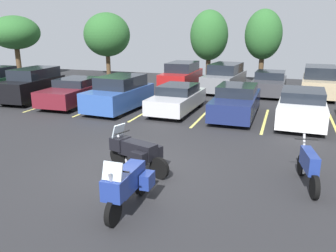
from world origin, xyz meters
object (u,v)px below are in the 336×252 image
car_far_charcoal (269,83)px  car_far_red (182,76)px  car_white (302,107)px  motorcycle_third (309,166)px  car_black (33,85)px  car_maroon (75,92)px  car_navy (236,102)px  car_far_grey (225,78)px  car_blue (120,94)px  motorcycle_touring (135,151)px  car_silver (177,99)px  motorcycle_second (126,184)px  car_far_tan (319,82)px

car_far_charcoal → car_far_red: bearing=-179.7°
car_white → motorcycle_third: bearing=-90.0°
car_black → car_maroon: 2.89m
car_navy → car_far_charcoal: (1.18, 6.54, -0.02)m
car_far_red → car_far_grey: size_ratio=0.96×
car_black → car_blue: bearing=-5.2°
motorcycle_third → car_navy: car_navy is taller
motorcycle_touring → car_maroon: 10.32m
car_maroon → car_blue: bearing=-8.8°
car_white → car_far_charcoal: (-1.76, 6.84, -0.03)m
car_silver → car_navy: size_ratio=0.95×
motorcycle_touring → car_black: car_black is taller
car_far_charcoal → motorcycle_touring: bearing=-102.0°
car_far_grey → motorcycle_second: bearing=-87.7°
motorcycle_second → car_far_tan: bearing=72.6°
car_maroon → car_far_grey: car_far_grey is taller
motorcycle_third → car_black: bearing=154.5°
car_far_charcoal → car_far_tan: bearing=4.2°
motorcycle_touring → car_navy: 7.86m
car_black → car_far_grey: (10.02, 6.86, -0.05)m
car_white → car_far_red: bearing=138.2°
car_black → motorcycle_second: bearing=-42.4°
car_black → car_blue: 5.91m
car_blue → car_far_grey: car_far_grey is taller
motorcycle_touring → car_blue: (-4.05, 7.06, 0.23)m
motorcycle_third → car_far_grey: (-4.68, 13.87, 0.33)m
car_navy → car_far_charcoal: size_ratio=1.10×
car_far_tan → car_navy: bearing=-121.3°
car_far_tan → car_far_grey: bearing=179.4°
car_silver → car_far_grey: 6.92m
car_silver → car_far_grey: bearing=80.1°
car_far_charcoal → car_navy: bearing=-100.2°
motorcycle_second → car_far_red: car_far_red is taller
car_far_red → car_far_tan: (8.79, 0.24, 0.01)m
car_silver → car_far_charcoal: 7.73m
motorcycle_touring → car_far_tan: car_far_tan is taller
car_far_red → motorcycle_second: bearing=-77.6°
car_black → car_far_charcoal: size_ratio=0.99×
car_navy → car_blue: bearing=-174.4°
motorcycle_third → car_far_charcoal: (-1.76, 13.60, 0.13)m
motorcycle_touring → car_navy: size_ratio=0.45×
motorcycle_third → car_white: (0.00, 6.75, 0.17)m
car_blue → car_silver: size_ratio=0.98×
motorcycle_touring → car_far_red: (-2.85, 14.16, 0.28)m
car_far_red → car_far_charcoal: size_ratio=1.10×
motorcycle_touring → car_far_red: car_far_red is taller
motorcycle_touring → car_maroon: car_maroon is taller
car_blue → car_far_tan: car_far_tan is taller
motorcycle_touring → motorcycle_third: bearing=7.0°
motorcycle_touring → car_white: bearing=57.0°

